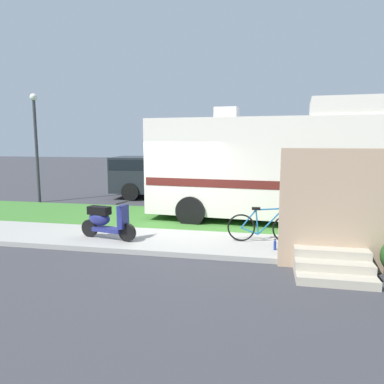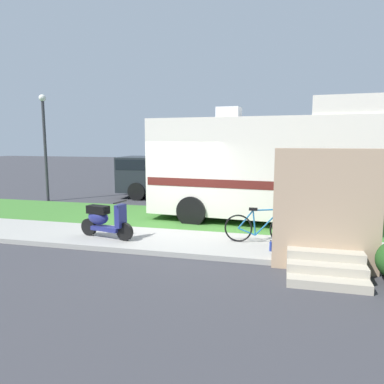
# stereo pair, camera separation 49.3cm
# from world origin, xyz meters

# --- Properties ---
(ground_plane) EXTENTS (80.00, 80.00, 0.00)m
(ground_plane) POSITION_xyz_m (0.00, 0.00, 0.00)
(ground_plane) COLOR #38383D
(sidewalk) EXTENTS (24.00, 2.00, 0.12)m
(sidewalk) POSITION_xyz_m (0.00, -1.20, 0.06)
(sidewalk) COLOR #9E9B93
(sidewalk) RESTS_ON ground
(grass_strip) EXTENTS (24.00, 3.40, 0.08)m
(grass_strip) POSITION_xyz_m (0.00, 1.50, 0.04)
(grass_strip) COLOR #3D752D
(grass_strip) RESTS_ON ground
(motorhome_rv) EXTENTS (6.75, 2.95, 3.70)m
(motorhome_rv) POSITION_xyz_m (2.37, 1.77, 1.77)
(motorhome_rv) COLOR silver
(motorhome_rv) RESTS_ON ground
(scooter) EXTENTS (1.55, 0.60, 0.97)m
(scooter) POSITION_xyz_m (-1.32, -1.46, 0.58)
(scooter) COLOR black
(scooter) RESTS_ON ground
(bicycle) EXTENTS (1.74, 0.52, 0.89)m
(bicycle) POSITION_xyz_m (2.52, -0.98, 0.50)
(bicycle) COLOR black
(bicycle) RESTS_ON ground
(pickup_truck_near) EXTENTS (5.25, 2.25, 1.81)m
(pickup_truck_near) POSITION_xyz_m (-2.07, 5.72, 0.96)
(pickup_truck_near) COLOR #1E2328
(pickup_truck_near) RESTS_ON ground
(porch_steps) EXTENTS (2.00, 1.26, 2.40)m
(porch_steps) POSITION_xyz_m (3.82, -2.29, 0.97)
(porch_steps) COLOR #B2A893
(porch_steps) RESTS_ON ground
(bottle_green) EXTENTS (0.06, 0.06, 0.25)m
(bottle_green) POSITION_xyz_m (2.78, -1.57, 0.23)
(bottle_green) COLOR navy
(bottle_green) RESTS_ON ground
(bottle_spare) EXTENTS (0.07, 0.07, 0.30)m
(bottle_spare) POSITION_xyz_m (4.12, -0.63, 0.25)
(bottle_spare) COLOR navy
(bottle_spare) RESTS_ON ground
(street_lamp_post) EXTENTS (0.28, 0.28, 4.38)m
(street_lamp_post) POSITION_xyz_m (-6.60, 3.60, 2.65)
(street_lamp_post) COLOR #333338
(street_lamp_post) RESTS_ON ground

